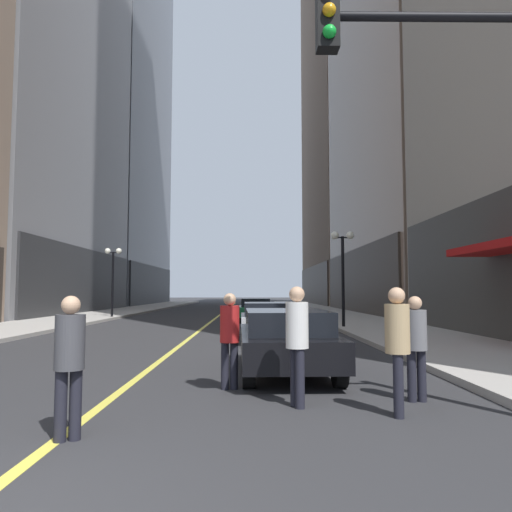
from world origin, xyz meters
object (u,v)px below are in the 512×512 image
Objects in this scene: street_lamp_left_far at (113,267)px; street_lamp_right_mid at (343,257)px; traffic_light_near_right at (500,129)px; pedestrian_with_orange_bag at (69,356)px; pedestrian_in_tan_trench at (397,340)px; car_black at (286,339)px; pedestrian_in_red_jacket at (230,333)px; car_silver at (268,320)px; pedestrian_in_grey_suit at (416,340)px; car_green at (255,309)px; pedestrian_in_white_shirt at (297,336)px; fire_hydrant_right at (400,333)px.

street_lamp_left_far and street_lamp_right_mid have the same top height.
traffic_light_near_right is 27.13m from street_lamp_left_far.
street_lamp_left_far is at bearing 104.84° from pedestrian_with_orange_bag.
pedestrian_with_orange_bag is at bearing -166.13° from pedestrian_in_tan_trench.
pedestrian_in_red_jacket is at bearing -123.93° from car_black.
car_silver is 2.62× the size of pedestrian_in_grey_suit.
pedestrian_in_red_jacket reaches higher than car_black.
pedestrian_in_tan_trench is at bearing -65.72° from street_lamp_left_far.
car_green is 0.74× the size of traffic_light_near_right.
pedestrian_in_white_shirt is 2.23× the size of fire_hydrant_right.
pedestrian_in_tan_trench reaches higher than car_black.
car_black is 3.22m from pedestrian_in_grey_suit.
car_black is 2.84× the size of pedestrian_with_orange_bag.
car_black is at bearing 118.77° from traffic_light_near_right.
street_lamp_left_far is (-8.26, 21.74, 2.28)m from pedestrian_in_red_jacket.
pedestrian_in_tan_trench is at bearing -22.54° from pedestrian_in_white_shirt.
pedestrian_with_orange_bag is at bearing -157.79° from pedestrian_in_grey_suit.
pedestrian_in_white_shirt is (-1.89, -0.34, 0.10)m from pedestrian_in_grey_suit.
pedestrian_with_orange_bag is at bearing -125.60° from fire_hydrant_right.
traffic_light_near_right reaches higher than pedestrian_with_orange_bag.
pedestrian_with_orange_bag is 2.07× the size of fire_hydrant_right.
traffic_light_near_right is at bearing -82.47° from car_green.
fire_hydrant_right is at bearing 51.32° from car_black.
traffic_light_near_right reaches higher than car_green.
car_silver is 0.97× the size of street_lamp_left_far.
street_lamp_right_mid is 7.17m from fire_hydrant_right.
pedestrian_in_grey_suit is 1.93m from pedestrian_in_white_shirt.
car_green is 9.64m from street_lamp_left_far.
car_silver is 2.58× the size of pedestrian_with_orange_bag.
car_silver is 2.55× the size of pedestrian_in_red_jacket.
car_silver is 9.73m from pedestrian_in_grey_suit.
pedestrian_in_grey_suit is 25.45m from street_lamp_left_far.
car_black is at bearing -89.02° from car_silver.
pedestrian_in_white_shirt is (-0.04, -2.97, 0.32)m from car_black.
traffic_light_near_right is (2.51, -11.25, 3.02)m from car_silver.
pedestrian_in_white_shirt reaches higher than car_green.
fire_hydrant_right is (6.77, 9.46, -0.56)m from pedestrian_with_orange_bag.
pedestrian_in_tan_trench is at bearing -98.14° from street_lamp_right_mid.
traffic_light_near_right reaches higher than pedestrian_in_red_jacket.
pedestrian_in_red_jacket is 2.10× the size of fire_hydrant_right.
car_silver is 2.43× the size of pedestrian_in_tan_trench.
car_green is at bearing 91.24° from pedestrian_in_white_shirt.
car_black is 1.10× the size of car_silver.
pedestrian_with_orange_bag is (-2.35, -21.89, 0.25)m from car_green.
pedestrian_with_orange_bag is (-2.84, -4.54, 0.24)m from car_black.
traffic_light_near_right is at bearing -99.50° from fire_hydrant_right.
car_black is 2.99m from pedestrian_in_white_shirt.
pedestrian_in_white_shirt is (2.79, 1.57, 0.08)m from pedestrian_with_orange_bag.
car_black and car_silver have the same top height.
car_black is at bearing -65.02° from street_lamp_left_far.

